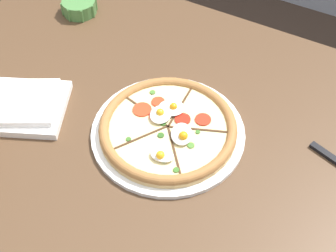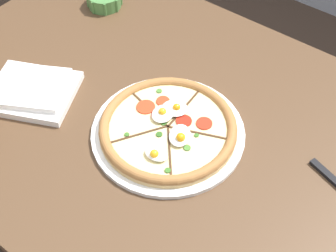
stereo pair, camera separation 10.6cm
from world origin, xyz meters
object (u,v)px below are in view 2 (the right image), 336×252
at_px(dining_table, 164,140).
at_px(pizza, 168,129).
at_px(napkin_folded, 32,90).
at_px(ramekin_bowl, 104,0).

relative_size(dining_table, pizza, 3.75).
height_order(dining_table, pizza, pizza).
bearing_deg(pizza, napkin_folded, -163.20).
relative_size(pizza, napkin_folded, 1.35).
bearing_deg(dining_table, ramekin_bowl, 149.28).
bearing_deg(dining_table, napkin_folded, -155.55).
height_order(dining_table, ramekin_bowl, ramekin_bowl).
height_order(pizza, napkin_folded, pizza).
relative_size(dining_table, ramekin_bowl, 12.56).
bearing_deg(napkin_folded, dining_table, 24.45).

